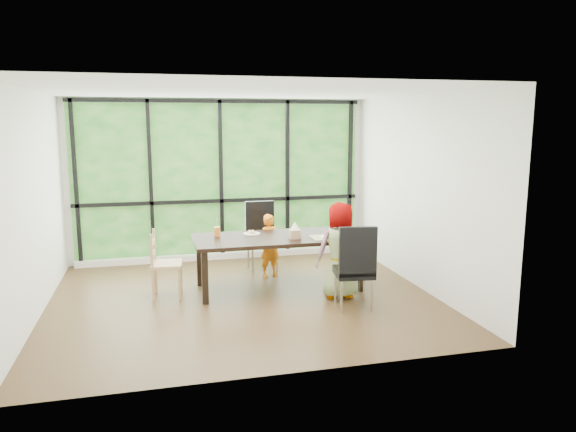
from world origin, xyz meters
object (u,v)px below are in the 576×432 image
object	(u,v)px
chair_end_beech	(167,264)
child_toddler	(270,246)
chair_interior_leather	(354,266)
dining_table	(279,262)
plate_far	(252,234)
chair_window_leather	(262,237)
green_cup	(350,232)
tissue_box	(295,234)
white_mug	(352,229)
child_older	(340,250)
plate_near	(330,237)
orange_cup	(217,232)

from	to	relation	value
chair_end_beech	child_toddler	bearing A→B (deg)	-63.43
chair_interior_leather	dining_table	bearing A→B (deg)	-46.10
plate_far	chair_window_leather	bearing A→B (deg)	68.04
child_toddler	green_cup	xyz separation A→B (m)	(0.94, -0.88, 0.34)
chair_end_beech	tissue_box	xyz separation A→B (m)	(1.72, -0.19, 0.36)
chair_end_beech	white_mug	size ratio (longest dim) A/B	11.21
white_mug	child_older	bearing A→B (deg)	-123.06
chair_interior_leather	chair_end_beech	distance (m)	2.48
plate_near	green_cup	xyz separation A→B (m)	(0.29, -0.03, 0.06)
chair_end_beech	chair_interior_leather	bearing A→B (deg)	-108.51
plate_far	plate_near	size ratio (longest dim) A/B	0.99
chair_end_beech	orange_cup	bearing A→B (deg)	-68.97
child_older	white_mug	distance (m)	0.73
chair_interior_leather	chair_end_beech	size ratio (longest dim) A/B	1.20
green_cup	tissue_box	size ratio (longest dim) A/B	0.94
chair_window_leather	child_toddler	distance (m)	0.36
plate_far	white_mug	size ratio (longest dim) A/B	2.98
chair_window_leather	chair_interior_leather	xyz separation A→B (m)	(0.78, -1.95, 0.00)
white_mug	chair_window_leather	bearing A→B (deg)	140.74
chair_window_leather	plate_far	bearing A→B (deg)	-112.16
dining_table	chair_end_beech	world-z (taller)	chair_end_beech
chair_window_leather	tissue_box	xyz separation A→B (m)	(0.23, -1.14, 0.27)
chair_window_leather	child_toddler	world-z (taller)	chair_window_leather
chair_window_leather	child_toddler	bearing A→B (deg)	-81.73
chair_end_beech	dining_table	bearing A→B (deg)	-85.00
plate_far	green_cup	size ratio (longest dim) A/B	1.78
chair_interior_leather	plate_near	world-z (taller)	chair_interior_leather
dining_table	chair_window_leather	xyz separation A→B (m)	(-0.05, 0.96, 0.17)
chair_interior_leather	plate_far	bearing A→B (deg)	-41.05
chair_interior_leather	plate_near	xyz separation A→B (m)	(-0.07, 0.75, 0.22)
chair_interior_leather	child_toddler	bearing A→B (deg)	-57.88
plate_near	dining_table	bearing A→B (deg)	159.93
chair_end_beech	child_older	distance (m)	2.32
chair_window_leather	chair_interior_leather	world-z (taller)	same
orange_cup	white_mug	bearing A→B (deg)	-5.22
chair_window_leather	chair_end_beech	distance (m)	1.77
white_mug	tissue_box	xyz separation A→B (m)	(-0.91, -0.21, 0.02)
green_cup	white_mug	distance (m)	0.33
child_toddler	plate_far	size ratio (longest dim) A/B	4.00
plate_near	white_mug	xyz separation A→B (m)	(0.43, 0.27, 0.03)
chair_window_leather	plate_far	world-z (taller)	chair_window_leather
chair_window_leather	orange_cup	bearing A→B (deg)	-136.42
child_toddler	orange_cup	bearing A→B (deg)	-177.03
plate_near	orange_cup	distance (m)	1.56
chair_end_beech	orange_cup	distance (m)	0.82
child_toddler	orange_cup	xyz separation A→B (m)	(-0.84, -0.40, 0.34)
orange_cup	dining_table	bearing A→B (deg)	-13.82
plate_far	orange_cup	bearing A→B (deg)	-177.17
chair_window_leather	green_cup	distance (m)	1.61
child_older	white_mug	xyz separation A→B (m)	(0.39, 0.60, 0.15)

